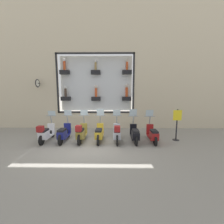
% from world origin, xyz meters
% --- Properties ---
extents(ground_plane, '(120.00, 120.00, 0.00)m').
position_xyz_m(ground_plane, '(0.00, 0.00, 0.00)').
color(ground_plane, gray).
extents(building_facade, '(1.20, 36.00, 10.02)m').
position_xyz_m(building_facade, '(3.60, 0.00, 5.11)').
color(building_facade, beige).
rests_on(building_facade, ground_plane).
extents(scooter_red_0, '(1.79, 0.61, 1.60)m').
position_xyz_m(scooter_red_0, '(0.46, -3.33, 0.42)').
color(scooter_red_0, black).
rests_on(scooter_red_0, ground_plane).
extents(scooter_black_1, '(1.80, 0.61, 1.65)m').
position_xyz_m(scooter_black_1, '(0.47, -2.40, 0.43)').
color(scooter_black_1, black).
rests_on(scooter_black_1, ground_plane).
extents(scooter_silver_2, '(1.81, 0.60, 1.61)m').
position_xyz_m(scooter_silver_2, '(0.41, -1.46, 0.48)').
color(scooter_silver_2, black).
rests_on(scooter_silver_2, ground_plane).
extents(scooter_yellow_3, '(1.81, 0.60, 1.66)m').
position_xyz_m(scooter_yellow_3, '(0.47, -0.53, 0.45)').
color(scooter_yellow_3, black).
rests_on(scooter_yellow_3, ground_plane).
extents(scooter_olive_4, '(1.81, 0.60, 1.60)m').
position_xyz_m(scooter_olive_4, '(0.41, 0.41, 0.49)').
color(scooter_olive_4, black).
rests_on(scooter_olive_4, ground_plane).
extents(scooter_navy_5, '(1.81, 0.60, 1.58)m').
position_xyz_m(scooter_navy_5, '(0.47, 1.34, 0.44)').
color(scooter_navy_5, black).
rests_on(scooter_navy_5, ground_plane).
extents(scooter_white_6, '(1.80, 0.61, 1.54)m').
position_xyz_m(scooter_white_6, '(0.40, 2.28, 0.47)').
color(scooter_white_6, black).
rests_on(scooter_white_6, ground_plane).
extents(shop_sign_post, '(0.36, 0.45, 1.71)m').
position_xyz_m(shop_sign_post, '(0.77, -4.69, 0.92)').
color(shop_sign_post, '#232326').
rests_on(shop_sign_post, ground_plane).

